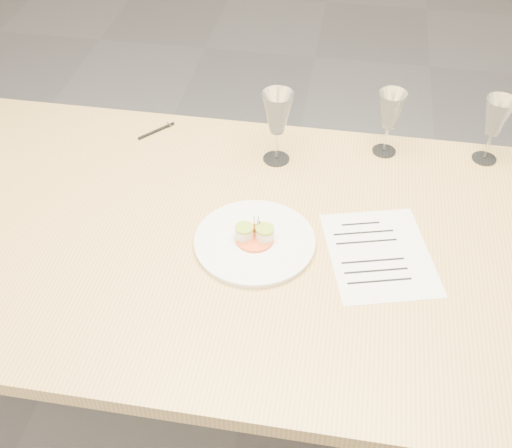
% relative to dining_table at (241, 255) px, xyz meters
% --- Properties ---
extents(ground, '(7.00, 7.00, 0.00)m').
position_rel_dining_table_xyz_m(ground, '(0.00, 0.00, -0.68)').
color(ground, slate).
rests_on(ground, ground).
extents(dining_table, '(2.40, 1.00, 0.75)m').
position_rel_dining_table_xyz_m(dining_table, '(0.00, 0.00, 0.00)').
color(dining_table, tan).
rests_on(dining_table, ground).
extents(dinner_plate, '(0.30, 0.30, 0.08)m').
position_rel_dining_table_xyz_m(dinner_plate, '(0.04, -0.02, 0.08)').
color(dinner_plate, white).
rests_on(dinner_plate, dining_table).
extents(recipe_sheet, '(0.31, 0.36, 0.00)m').
position_rel_dining_table_xyz_m(recipe_sheet, '(0.34, -0.01, 0.07)').
color(recipe_sheet, white).
rests_on(recipe_sheet, dining_table).
extents(ballpoint_pen, '(0.09, 0.10, 0.01)m').
position_rel_dining_table_xyz_m(ballpoint_pen, '(-0.33, 0.40, 0.07)').
color(ballpoint_pen, black).
rests_on(ballpoint_pen, dining_table).
extents(wine_glass_1, '(0.09, 0.09, 0.21)m').
position_rel_dining_table_xyz_m(wine_glass_1, '(0.04, 0.33, 0.22)').
color(wine_glass_1, white).
rests_on(wine_glass_1, dining_table).
extents(wine_glass_2, '(0.08, 0.08, 0.19)m').
position_rel_dining_table_xyz_m(wine_glass_2, '(0.34, 0.42, 0.20)').
color(wine_glass_2, white).
rests_on(wine_glass_2, dining_table).
extents(wine_glass_3, '(0.08, 0.08, 0.20)m').
position_rel_dining_table_xyz_m(wine_glass_3, '(0.63, 0.43, 0.21)').
color(wine_glass_3, white).
rests_on(wine_glass_3, dining_table).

